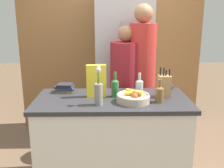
{
  "coord_description": "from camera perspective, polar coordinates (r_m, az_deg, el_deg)",
  "views": [
    {
      "loc": [
        -0.05,
        -2.39,
        1.71
      ],
      "look_at": [
        0.0,
        0.09,
        1.05
      ],
      "focal_mm": 42.0,
      "sensor_mm": 36.0,
      "label": 1
    }
  ],
  "objects": [
    {
      "name": "fruit_bowl",
      "position": [
        2.41,
        4.68,
        -2.91
      ],
      "size": [
        0.31,
        0.31,
        0.11
      ],
      "color": "tan",
      "rests_on": "kitchen_island"
    },
    {
      "name": "back_wall_wood",
      "position": [
        3.94,
        -0.39,
        8.98
      ],
      "size": [
        2.68,
        0.12,
        2.6
      ],
      "color": "olive",
      "rests_on": "ground_plane"
    },
    {
      "name": "bottle_oil",
      "position": [
        2.43,
        10.27,
        -2.03
      ],
      "size": [
        0.08,
        0.08,
        0.21
      ],
      "color": "brown",
      "rests_on": "kitchen_island"
    },
    {
      "name": "person_at_sink",
      "position": [
        3.13,
        2.89,
        -0.33
      ],
      "size": [
        0.36,
        0.36,
        1.59
      ],
      "rotation": [
        0.0,
        0.0,
        -0.17
      ],
      "color": "#383842",
      "rests_on": "ground_plane"
    },
    {
      "name": "bottle_vinegar",
      "position": [
        2.55,
        0.67,
        -0.66
      ],
      "size": [
        0.07,
        0.07,
        0.25
      ],
      "color": "#286633",
      "rests_on": "kitchen_island"
    },
    {
      "name": "coffee_mug",
      "position": [
        2.82,
        11.87,
        -0.46
      ],
      "size": [
        0.1,
        0.11,
        0.1
      ],
      "color": "#334770",
      "rests_on": "kitchen_island"
    },
    {
      "name": "bottle_wine",
      "position": [
        2.62,
        5.96,
        -0.5
      ],
      "size": [
        0.08,
        0.08,
        0.22
      ],
      "color": "#B2BCC1",
      "rests_on": "kitchen_island"
    },
    {
      "name": "refrigerator",
      "position": [
        3.63,
        2.44,
        3.57
      ],
      "size": [
        0.74,
        0.63,
        1.99
      ],
      "color": "#B7B7BC",
      "rests_on": "ground_plane"
    },
    {
      "name": "person_in_blue",
      "position": [
        3.12,
        6.53,
        2.51
      ],
      "size": [
        0.31,
        0.31,
        1.82
      ],
      "rotation": [
        0.0,
        0.0,
        0.14
      ],
      "color": "#383842",
      "rests_on": "ground_plane"
    },
    {
      "name": "flower_vase",
      "position": [
        2.31,
        -2.96,
        -1.5
      ],
      "size": [
        0.07,
        0.07,
        0.36
      ],
      "color": "gray",
      "rests_on": "kitchen_island"
    },
    {
      "name": "book_stack",
      "position": [
        2.76,
        -10.26,
        -0.85
      ],
      "size": [
        0.2,
        0.16,
        0.09
      ],
      "color": "#99844C",
      "rests_on": "kitchen_island"
    },
    {
      "name": "cereal_box",
      "position": [
        2.54,
        -3.45,
        0.67
      ],
      "size": [
        0.2,
        0.09,
        0.32
      ],
      "color": "yellow",
      "rests_on": "kitchen_island"
    },
    {
      "name": "kitchen_island",
      "position": [
        2.7,
        0.04,
        -12.54
      ],
      "size": [
        1.48,
        0.72,
        0.93
      ],
      "color": "silver",
      "rests_on": "ground_plane"
    },
    {
      "name": "knife_block",
      "position": [
        2.59,
        11.3,
        -0.43
      ],
      "size": [
        0.12,
        0.1,
        0.29
      ],
      "color": "tan",
      "rests_on": "kitchen_island"
    }
  ]
}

